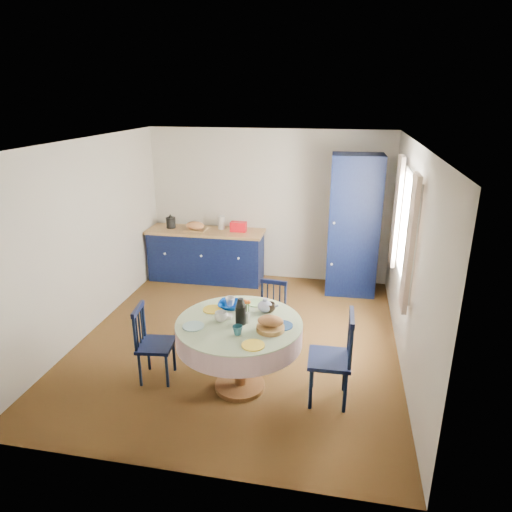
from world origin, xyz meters
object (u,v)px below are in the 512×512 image
(mug_c, at_px, (270,307))
(mug_d, at_px, (230,301))
(dining_table, at_px, (240,333))
(chair_right, at_px, (334,357))
(pantry_cabinet, at_px, (354,226))
(mug_a, at_px, (221,317))
(chair_far, at_px, (271,314))
(kitchen_counter, at_px, (206,254))
(mug_b, at_px, (238,330))
(chair_left, at_px, (152,343))
(cobalt_bowl, at_px, (231,305))

(mug_c, relative_size, mug_d, 1.17)
(dining_table, relative_size, chair_right, 1.32)
(pantry_cabinet, relative_size, mug_a, 16.66)
(pantry_cabinet, height_order, chair_far, pantry_cabinet)
(kitchen_counter, bearing_deg, chair_right, -53.17)
(mug_b, bearing_deg, chair_left, 166.26)
(mug_c, bearing_deg, mug_b, -112.39)
(dining_table, height_order, mug_a, dining_table)
(kitchen_counter, bearing_deg, cobalt_bowl, -67.95)
(cobalt_bowl, bearing_deg, pantry_cabinet, 62.56)
(mug_b, relative_size, mug_d, 0.94)
(pantry_cabinet, height_order, cobalt_bowl, pantry_cabinet)
(kitchen_counter, bearing_deg, mug_d, -67.85)
(kitchen_counter, distance_m, pantry_cabinet, 2.49)
(kitchen_counter, bearing_deg, mug_b, -68.29)
(chair_far, height_order, mug_c, mug_c)
(mug_c, distance_m, cobalt_bowl, 0.44)
(chair_right, distance_m, mug_d, 1.27)
(pantry_cabinet, distance_m, mug_a, 3.17)
(chair_far, height_order, mug_a, mug_a)
(chair_right, bearing_deg, mug_b, -77.22)
(mug_a, relative_size, cobalt_bowl, 0.48)
(chair_right, distance_m, mug_c, 0.85)
(chair_far, bearing_deg, cobalt_bowl, -111.01)
(chair_far, xyz_separation_m, mug_c, (0.09, -0.66, 0.42))
(kitchen_counter, xyz_separation_m, mug_c, (1.52, -2.61, 0.39))
(kitchen_counter, distance_m, mug_d, 2.78)
(chair_left, bearing_deg, chair_far, -56.98)
(mug_c, bearing_deg, mug_a, -145.82)
(pantry_cabinet, distance_m, chair_right, 2.93)
(chair_left, distance_m, chair_right, 1.96)
(dining_table, height_order, chair_right, dining_table)
(chair_far, xyz_separation_m, mug_b, (-0.13, -1.21, 0.42))
(chair_right, relative_size, mug_a, 7.61)
(mug_c, height_order, mug_d, same)
(kitchen_counter, height_order, mug_a, kitchen_counter)
(mug_a, xyz_separation_m, mug_b, (0.23, -0.24, -0.00))
(chair_far, distance_m, mug_b, 1.29)
(pantry_cabinet, xyz_separation_m, dining_table, (-1.15, -2.85, -0.42))
(kitchen_counter, height_order, mug_c, kitchen_counter)
(mug_b, bearing_deg, mug_a, 134.18)
(kitchen_counter, relative_size, cobalt_bowl, 7.22)
(pantry_cabinet, xyz_separation_m, mug_d, (-1.34, -2.49, -0.25))
(chair_far, xyz_separation_m, mug_a, (-0.37, -0.97, 0.42))
(kitchen_counter, height_order, chair_far, kitchen_counter)
(dining_table, distance_m, mug_c, 0.43)
(mug_b, bearing_deg, mug_c, 67.61)
(chair_left, xyz_separation_m, cobalt_bowl, (0.81, 0.31, 0.39))
(kitchen_counter, height_order, dining_table, kitchen_counter)
(kitchen_counter, distance_m, mug_a, 3.13)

